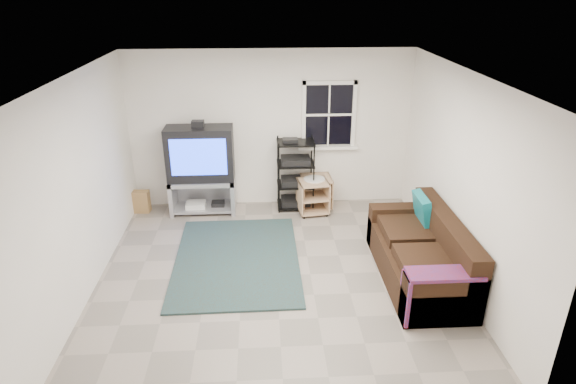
{
  "coord_description": "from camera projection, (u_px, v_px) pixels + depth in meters",
  "views": [
    {
      "loc": [
        -0.15,
        -5.34,
        3.56
      ],
      "look_at": [
        0.18,
        0.4,
        1.02
      ],
      "focal_mm": 30.0,
      "sensor_mm": 36.0,
      "label": 1
    }
  ],
  "objects": [
    {
      "name": "av_rack",
      "position": [
        295.0,
        179.0,
        8.01
      ],
      "size": [
        0.61,
        0.44,
        1.21
      ],
      "color": "black",
      "rests_on": "ground"
    },
    {
      "name": "tv_unit",
      "position": [
        201.0,
        163.0,
        7.75
      ],
      "size": [
        1.06,
        0.53,
        1.56
      ],
      "color": "#A2A2AA",
      "rests_on": "ground"
    },
    {
      "name": "sofa",
      "position": [
        422.0,
        256.0,
        6.14
      ],
      "size": [
        0.9,
        2.03,
        0.93
      ],
      "color": "black",
      "rests_on": "ground"
    },
    {
      "name": "side_table_left",
      "position": [
        312.0,
        195.0,
        7.95
      ],
      "size": [
        0.53,
        0.53,
        0.56
      ],
      "rotation": [
        0.0,
        0.0,
        0.14
      ],
      "color": "#D7AD84",
      "rests_on": "ground"
    },
    {
      "name": "shag_rug",
      "position": [
        237.0,
        259.0,
        6.66
      ],
      "size": [
        1.71,
        2.34,
        0.03
      ],
      "primitive_type": "cube",
      "rotation": [
        0.0,
        0.0,
        0.01
      ],
      "color": "#332216",
      "rests_on": "ground"
    },
    {
      "name": "paper_bag",
      "position": [
        142.0,
        202.0,
        7.99
      ],
      "size": [
        0.27,
        0.19,
        0.37
      ],
      "primitive_type": "cube",
      "rotation": [
        0.0,
        0.0,
        -0.08
      ],
      "color": "#9D7246",
      "rests_on": "ground"
    },
    {
      "name": "side_table_right",
      "position": [
        316.0,
        190.0,
        8.11
      ],
      "size": [
        0.52,
        0.54,
        0.57
      ],
      "rotation": [
        0.0,
        0.0,
        0.05
      ],
      "color": "#D7AD84",
      "rests_on": "ground"
    },
    {
      "name": "room",
      "position": [
        329.0,
        119.0,
        7.84
      ],
      "size": [
        4.6,
        4.62,
        4.6
      ],
      "color": "gray",
      "rests_on": "ground"
    }
  ]
}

